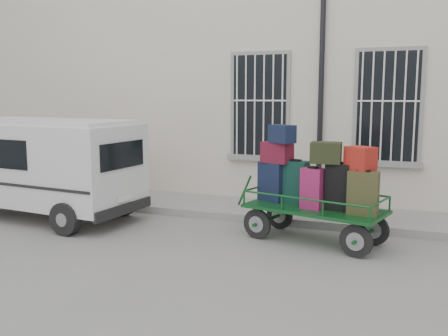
% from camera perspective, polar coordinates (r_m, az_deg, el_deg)
% --- Properties ---
extents(ground, '(80.00, 80.00, 0.00)m').
position_cam_1_polar(ground, '(8.55, 0.81, -8.52)').
color(ground, slate).
rests_on(ground, ground).
extents(building, '(24.00, 5.15, 6.00)m').
position_cam_1_polar(building, '(13.50, 8.91, 10.44)').
color(building, beige).
rests_on(building, ground).
extents(sidewalk, '(24.00, 1.70, 0.15)m').
position_cam_1_polar(sidewalk, '(10.56, 4.87, -4.86)').
color(sidewalk, gray).
rests_on(sidewalk, ground).
extents(luggage_cart, '(2.76, 1.60, 1.97)m').
position_cam_1_polar(luggage_cart, '(8.54, 10.16, -2.08)').
color(luggage_cart, black).
rests_on(luggage_cart, ground).
extents(van, '(4.12, 2.12, 2.00)m').
position_cam_1_polar(van, '(10.65, -19.83, 0.64)').
color(van, silver).
rests_on(van, ground).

